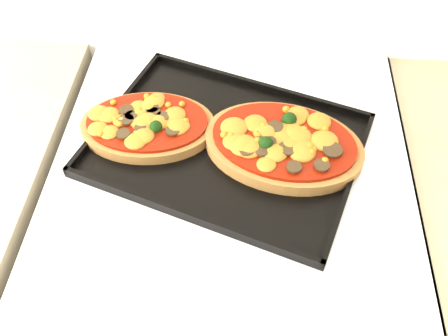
# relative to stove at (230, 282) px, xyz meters

# --- Properties ---
(stove) EXTENTS (0.60, 0.60, 0.91)m
(stove) POSITION_rel_stove_xyz_m (0.00, 0.00, 0.00)
(stove) COLOR silver
(stove) RESTS_ON floor
(baking_tray) EXTENTS (0.51, 0.44, 0.02)m
(baking_tray) POSITION_rel_stove_xyz_m (-0.01, 0.02, 0.47)
(baking_tray) COLOR black
(baking_tray) RESTS_ON stove
(pizza_left) EXTENTS (0.24, 0.16, 0.03)m
(pizza_left) POSITION_rel_stove_xyz_m (-0.15, 0.04, 0.48)
(pizza_left) COLOR olive
(pizza_left) RESTS_ON baking_tray
(pizza_right) EXTENTS (0.29, 0.23, 0.04)m
(pizza_right) POSITION_rel_stove_xyz_m (0.08, 0.02, 0.48)
(pizza_right) COLOR olive
(pizza_right) RESTS_ON baking_tray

